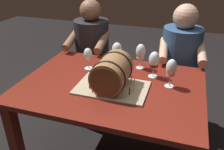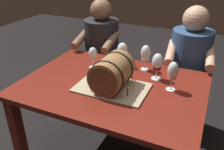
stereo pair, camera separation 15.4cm
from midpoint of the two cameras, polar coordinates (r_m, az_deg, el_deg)
name	(u,v)px [view 2 (the right image)]	position (r m, az deg, el deg)	size (l,w,h in m)	color
dining_table	(112,97)	(1.70, 2.68, -5.41)	(1.24, 0.89, 0.73)	maroon
barrel_cake	(112,74)	(1.53, 2.87, 0.16)	(0.47, 0.31, 0.23)	tan
wine_glass_white	(146,54)	(1.81, 10.45, 4.94)	(0.07, 0.07, 0.20)	white
wine_glass_amber	(122,51)	(1.86, 4.85, 5.70)	(0.08, 0.08, 0.19)	white
wine_glass_empty	(93,54)	(1.82, -2.19, 5.00)	(0.07, 0.07, 0.17)	white
wine_glass_red	(157,63)	(1.69, 13.36, 2.79)	(0.08, 0.08, 0.19)	white
wine_glass_rose	(173,72)	(1.57, 17.05, 0.67)	(0.07, 0.07, 0.20)	white
person_seated_left	(102,63)	(2.42, -0.61, 2.89)	(0.38, 0.47, 1.16)	black
person_seated_right	(186,78)	(2.24, 19.24, -0.76)	(0.40, 0.49, 1.17)	#1B2D46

